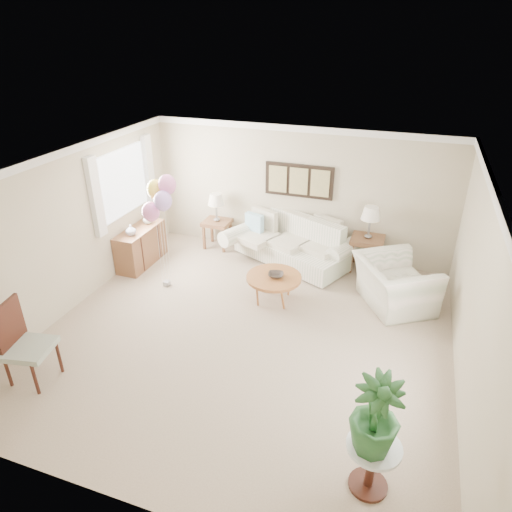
{
  "coord_description": "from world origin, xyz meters",
  "views": [
    {
      "loc": [
        2.03,
        -5.34,
        4.28
      ],
      "look_at": [
        -0.05,
        0.6,
        1.05
      ],
      "focal_mm": 32.0,
      "sensor_mm": 36.0,
      "label": 1
    }
  ],
  "objects_px": {
    "coffee_table": "(274,278)",
    "balloon_cluster": "(159,197)",
    "accent_chair": "(23,342)",
    "armchair": "(394,284)",
    "sofa": "(292,244)"
  },
  "relations": [
    {
      "from": "sofa",
      "to": "accent_chair",
      "type": "height_order",
      "value": "accent_chair"
    },
    {
      "from": "coffee_table",
      "to": "sofa",
      "type": "bearing_deg",
      "value": 93.82
    },
    {
      "from": "sofa",
      "to": "coffee_table",
      "type": "relative_size",
      "value": 3.03
    },
    {
      "from": "armchair",
      "to": "balloon_cluster",
      "type": "bearing_deg",
      "value": 68.45
    },
    {
      "from": "sofa",
      "to": "armchair",
      "type": "relative_size",
      "value": 2.29
    },
    {
      "from": "coffee_table",
      "to": "balloon_cluster",
      "type": "relative_size",
      "value": 0.45
    },
    {
      "from": "balloon_cluster",
      "to": "accent_chair",
      "type": "bearing_deg",
      "value": -101.2
    },
    {
      "from": "coffee_table",
      "to": "accent_chair",
      "type": "xyz_separation_m",
      "value": [
        -2.51,
        -2.91,
        0.15
      ]
    },
    {
      "from": "coffee_table",
      "to": "balloon_cluster",
      "type": "xyz_separation_m",
      "value": [
        -1.96,
        -0.17,
        1.26
      ]
    },
    {
      "from": "coffee_table",
      "to": "balloon_cluster",
      "type": "distance_m",
      "value": 2.34
    },
    {
      "from": "balloon_cluster",
      "to": "sofa",
      "type": "bearing_deg",
      "value": 42.4
    },
    {
      "from": "coffee_table",
      "to": "armchair",
      "type": "bearing_deg",
      "value": 15.76
    },
    {
      "from": "sofa",
      "to": "balloon_cluster",
      "type": "xyz_separation_m",
      "value": [
        -1.86,
        -1.7,
        1.33
      ]
    },
    {
      "from": "coffee_table",
      "to": "accent_chair",
      "type": "height_order",
      "value": "accent_chair"
    },
    {
      "from": "accent_chair",
      "to": "balloon_cluster",
      "type": "xyz_separation_m",
      "value": [
        0.54,
        2.74,
        1.1
      ]
    }
  ]
}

